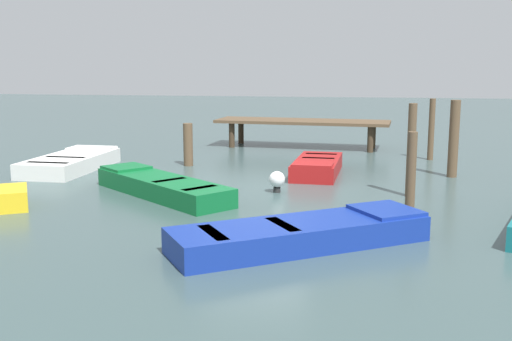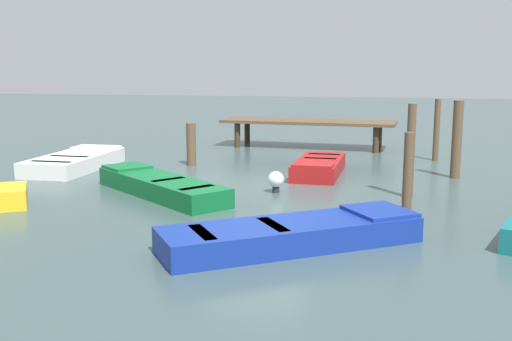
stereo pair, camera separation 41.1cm
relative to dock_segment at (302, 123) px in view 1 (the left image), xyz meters
name	(u,v)px [view 1 (the left image)]	position (x,y,z in m)	size (l,w,h in m)	color
ground_plane	(256,185)	(-0.43, -6.76, -0.84)	(80.00, 80.00, 0.00)	#384C4C
dock_segment	(302,123)	(0.00, 0.00, 0.00)	(6.02, 2.12, 0.95)	brown
rowboat_red	(317,166)	(0.90, -5.10, -0.63)	(1.20, 2.85, 0.46)	maroon
rowboat_green	(161,186)	(-2.27, -8.27, -0.63)	(3.76, 3.34, 0.46)	#0F602D
rowboat_white	(71,162)	(-5.75, -5.59, -0.63)	(1.48, 3.37, 0.46)	silver
rowboat_blue	(302,233)	(1.14, -11.47, -0.63)	(4.10, 3.28, 0.46)	navy
mooring_piling_center	(411,174)	(2.96, -9.08, -0.05)	(0.18, 0.18, 1.59)	brown
mooring_piling_mid_left	(411,150)	(3.07, -7.42, 0.17)	(0.18, 0.18, 2.02)	brown
mooring_piling_far_right	(188,145)	(-2.80, -4.35, -0.24)	(0.27, 0.27, 1.20)	brown
mooring_piling_mid_right	(454,139)	(4.32, -4.86, 0.14)	(0.25, 0.25, 1.96)	brown
mooring_piling_near_right	(431,129)	(4.07, -2.06, 0.08)	(0.18, 0.18, 1.84)	brown
marker_buoy	(277,180)	(0.18, -7.50, -0.56)	(0.36, 0.36, 0.48)	#262626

